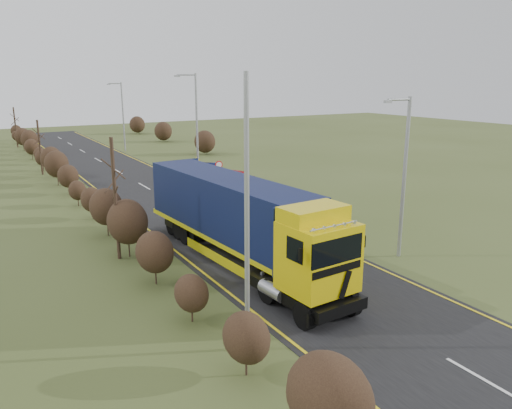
{
  "coord_description": "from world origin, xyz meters",
  "views": [
    {
      "loc": [
        -12.48,
        -19.69,
        8.73
      ],
      "look_at": [
        0.56,
        2.55,
        2.19
      ],
      "focal_mm": 35.0,
      "sensor_mm": 36.0,
      "label": 1
    }
  ],
  "objects": [
    {
      "name": "streetlight_mid",
      "position": [
        4.75,
        19.9,
        5.05
      ],
      "size": [
        1.95,
        0.18,
        9.16
      ],
      "color": "#97999C",
      "rests_on": "ground"
    },
    {
      "name": "lane_markings",
      "position": [
        0.0,
        9.69,
        0.03
      ],
      "size": [
        7.52,
        116.0,
        0.01
      ],
      "color": "yellow",
      "rests_on": "road"
    },
    {
      "name": "car_blue_sedan",
      "position": [
        6.58,
        20.7,
        0.69
      ],
      "size": [
        3.49,
        4.3,
        1.38
      ],
      "primitive_type": "imported",
      "rotation": [
        0.0,
        0.0,
        2.57
      ],
      "color": "#091036",
      "rests_on": "ground"
    },
    {
      "name": "road",
      "position": [
        0.0,
        10.0,
        0.01
      ],
      "size": [
        8.0,
        120.0,
        0.02
      ],
      "primitive_type": "cube",
      "color": "black",
      "rests_on": "ground"
    },
    {
      "name": "lorry",
      "position": [
        -1.72,
        0.27,
        2.38
      ],
      "size": [
        3.38,
        15.2,
        4.19
      ],
      "rotation": [
        0.0,
        0.0,
        0.07
      ],
      "color": "black",
      "rests_on": "ground"
    },
    {
      "name": "warning_board",
      "position": [
        5.8,
        22.27,
        1.06
      ],
      "size": [
        0.67,
        0.11,
        1.77
      ],
      "color": "#97999C",
      "rests_on": "ground"
    },
    {
      "name": "left_pole",
      "position": [
        -5.2,
        -6.71,
        4.47
      ],
      "size": [
        0.16,
        0.16,
        8.94
      ],
      "primitive_type": "cylinder",
      "color": "#97999C",
      "rests_on": "ground"
    },
    {
      "name": "car_red_hatchback",
      "position": [
        6.35,
        16.47,
        0.71
      ],
      "size": [
        3.12,
        4.51,
        1.43
      ],
      "primitive_type": "imported",
      "rotation": [
        0.0,
        0.0,
        3.52
      ],
      "color": "#A1080B",
      "rests_on": "ground"
    },
    {
      "name": "ground",
      "position": [
        0.0,
        0.0,
        0.0
      ],
      "size": [
        160.0,
        160.0,
        0.0
      ],
      "primitive_type": "plane",
      "color": "#404C20",
      "rests_on": "ground"
    },
    {
      "name": "streetlight_near",
      "position": [
        5.71,
        -2.79,
        4.33
      ],
      "size": [
        1.7,
        0.18,
        7.92
      ],
      "color": "#97999C",
      "rests_on": "ground"
    },
    {
      "name": "layby",
      "position": [
        6.5,
        20.0,
        0.01
      ],
      "size": [
        6.0,
        18.0,
        0.02
      ],
      "primitive_type": "cube",
      "color": "#322F2C",
      "rests_on": "ground"
    },
    {
      "name": "hedgerow",
      "position": [
        -6.0,
        7.89,
        1.62
      ],
      "size": [
        2.24,
        102.04,
        6.05
      ],
      "color": "black",
      "rests_on": "ground"
    },
    {
      "name": "streetlight_far",
      "position": [
        4.5,
        41.39,
        4.54
      ],
      "size": [
        1.77,
        0.18,
        8.28
      ],
      "color": "#97999C",
      "rests_on": "ground"
    },
    {
      "name": "speed_sign",
      "position": [
        4.84,
        15.73,
        1.65
      ],
      "size": [
        0.65,
        0.1,
        2.36
      ],
      "color": "#97999C",
      "rests_on": "ground"
    }
  ]
}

